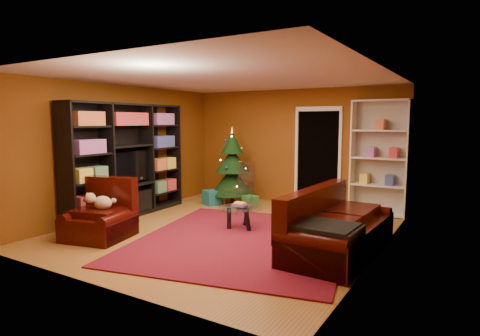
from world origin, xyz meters
The scene contains 18 objects.
floor centered at (0.00, 0.00, -0.03)m, with size 5.00×5.50×0.05m, color #956129.
ceiling centered at (0.00, 0.00, 2.62)m, with size 5.00×5.50×0.05m, color silver.
wall_back centered at (0.00, 2.77, 1.30)m, with size 5.00×0.05×2.60m, color brown.
wall_left centered at (-2.52, 0.00, 1.30)m, with size 0.05×5.50×2.60m, color brown.
wall_right centered at (2.52, 0.00, 1.30)m, with size 0.05×5.50×2.60m, color brown.
doorway centered at (0.60, 2.73, 1.05)m, with size 1.06×0.60×2.16m, color black, non-canonical shape.
rug centered at (0.51, -0.35, 0.01)m, with size 3.17×3.69×0.02m, color maroon.
media_unit centered at (-2.27, -0.12, 1.11)m, with size 0.44×2.90×2.22m, color black, non-canonical shape.
christmas_tree centered at (-1.17, 1.99, 0.86)m, with size 1.00×1.00×1.78m, color black, non-canonical shape.
gift_box_teal centered at (-1.48, 1.61, 0.17)m, with size 0.33×0.33×0.33m, color #15616C.
gift_box_green centered at (-0.55, 1.75, 0.14)m, with size 0.27×0.27×0.27m, color #2B7935.
gift_box_red centered at (-0.74, 2.06, 0.10)m, with size 0.21×0.21×0.21m, color maroon.
white_bookshelf centered at (1.95, 2.57, 1.15)m, with size 1.09×0.39×2.36m, color white, non-canonical shape.
armchair centered at (-1.53, -1.47, 0.39)m, with size 0.99×0.99×0.78m, color black, non-canonical shape.
dog centered at (-1.49, -1.41, 0.58)m, with size 0.40×0.30×0.25m, color beige, non-canonical shape.
sofa centered at (2.02, -0.22, 0.47)m, with size 2.18×0.98×0.94m, color black, non-canonical shape.
coffee_table centered at (0.15, 0.19, 0.20)m, with size 0.77×0.77×0.48m, color gray, non-canonical shape.
acrylic_chair centered at (-0.52, 1.18, 0.48)m, with size 0.49×0.53×0.96m, color #66605B, non-canonical shape.
Camera 1 is at (3.67, -5.70, 1.88)m, focal length 30.00 mm.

